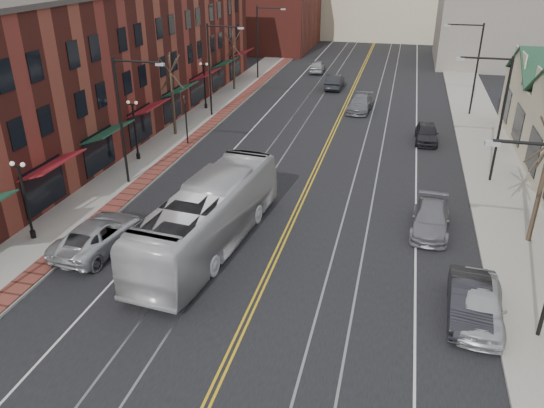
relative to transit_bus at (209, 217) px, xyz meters
The scene contains 28 objects.
ground 10.39m from the transit_bus, 70.01° to the right, with size 160.00×160.00×0.00m, color black.
sidewalk_left 13.51m from the transit_bus, 129.32° to the left, with size 4.00×120.00×0.15m, color gray.
sidewalk_right 18.73m from the transit_bus, 33.79° to the left, with size 4.00×120.00×0.15m, color gray.
building_left 23.59m from the transit_bus, 131.73° to the left, with size 10.00×50.00×11.00m, color maroon.
backdrop_mid 75.51m from the transit_bus, 87.34° to the left, with size 22.00×14.00×9.00m, color #BBB190.
backdrop_right 58.51m from the transit_bus, 71.52° to the left, with size 12.00×16.00×11.00m, color slate.
streetlight_l_1 10.41m from the transit_bus, 139.80° to the left, with size 3.33×0.25×8.00m.
streetlight_l_2 23.84m from the transit_bus, 108.63° to the left, with size 3.33×0.25×8.00m.
streetlight_l_3 39.25m from the transit_bus, 101.12° to the left, with size 3.33×0.25×8.00m.
streetlight_r_1 19.38m from the transit_bus, 40.39° to the left, with size 3.33×0.25×8.00m.
streetlight_r_2 32.06m from the transit_bus, 62.86° to the left, with size 3.33×0.25×8.00m.
lamppost_l_1 9.45m from the transit_bus, behind, with size 0.84×0.28×4.27m.
lamppost_l_2 13.94m from the transit_bus, 131.87° to the left, with size 0.84×0.28×4.27m.
lamppost_l_3 26.09m from the transit_bus, 110.88° to the left, with size 0.84×0.28×4.27m.
tree_left_near 18.77m from the transit_bus, 118.79° to the left, with size 1.78×1.37×6.48m.
tree_left_far 33.64m from the transit_bus, 105.53° to the left, with size 1.66×1.28×6.02m.
tree_right_mid 16.71m from the transit_bus, 15.29° to the left, with size 1.90×1.46×6.93m.
manhole_far 8.02m from the transit_bus, 168.08° to the right, with size 0.60×0.60×0.02m, color #592D19.
traffic_signal 16.04m from the transit_bus, 116.28° to the left, with size 0.18×0.15×3.80m.
transit_bus is the anchor object (origin of this frame).
parked_suv 5.73m from the transit_bus, 164.37° to the right, with size 2.59×5.63×1.56m, color #B6B9BD.
parked_car_a 13.19m from the transit_bus, 13.43° to the right, with size 1.89×4.70×1.60m, color silver.
parked_car_b 12.76m from the transit_bus, 13.10° to the right, with size 1.61×4.61×1.52m, color black.
parked_car_c 11.93m from the transit_bus, 22.25° to the left, with size 1.96×4.81×1.40m, color slate.
parked_car_d 22.56m from the transit_bus, 60.78° to the left, with size 1.71×4.25×1.45m, color black.
distant_car_left 35.72m from the transit_bus, 87.64° to the left, with size 1.65×4.74×1.56m, color black.
distant_car_right 27.83m from the transit_bus, 79.56° to the left, with size 2.01×4.96×1.44m, color slate.
distant_car_far 43.69m from the transit_bus, 92.38° to the left, with size 1.77×4.39×1.50m, color #9D9FA4.
Camera 1 is at (5.30, -12.65, 13.89)m, focal length 35.00 mm.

